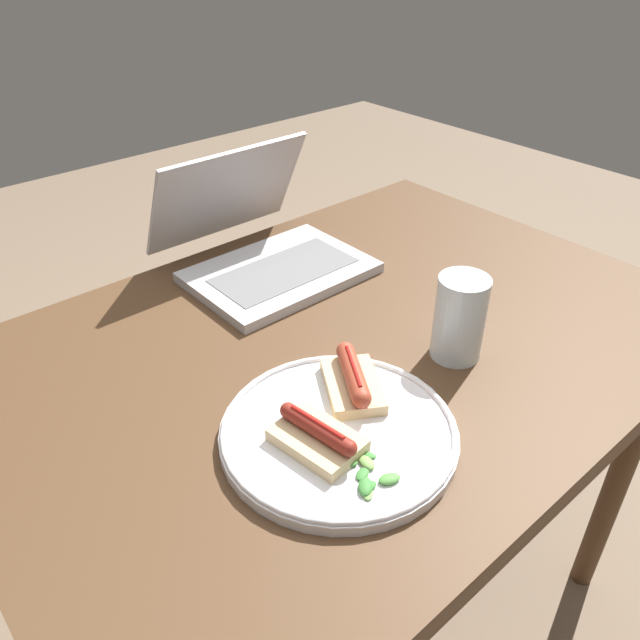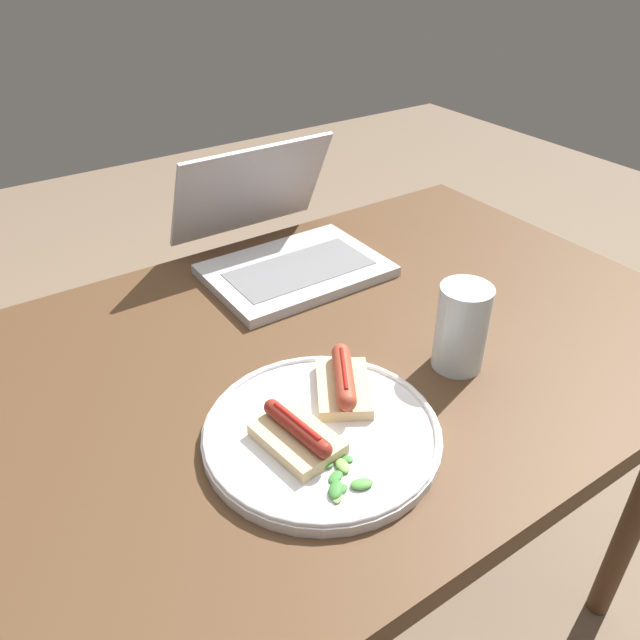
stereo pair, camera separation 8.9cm
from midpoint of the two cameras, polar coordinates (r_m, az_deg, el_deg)
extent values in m
plane|color=#75604C|center=(1.50, -0.11, -24.95)|extent=(6.00, 6.00, 0.00)
cube|color=#4C331E|center=(0.97, -0.15, -2.41)|extent=(1.10, 0.77, 0.04)
cylinder|color=#4C331E|center=(1.63, 5.41, -1.57)|extent=(0.05, 0.05, 0.70)
cylinder|color=#4C331E|center=(1.30, -26.86, -17.40)|extent=(0.05, 0.05, 0.70)
cylinder|color=#4C331E|center=(1.39, 24.19, -12.56)|extent=(0.05, 0.05, 0.70)
cube|color=#B7B7BC|center=(1.11, -5.96, 4.30)|extent=(0.31, 0.22, 0.02)
cube|color=slate|center=(1.10, -5.59, 4.48)|extent=(0.25, 0.12, 0.00)
cube|color=#B7B7BC|center=(1.19, -10.71, 11.28)|extent=(0.31, 0.10, 0.19)
cube|color=black|center=(1.18, -10.62, 11.31)|extent=(0.27, 0.08, 0.16)
cylinder|color=silver|center=(0.78, -1.57, -10.45)|extent=(0.30, 0.30, 0.01)
torus|color=silver|center=(0.78, -1.58, -9.96)|extent=(0.29, 0.29, 0.01)
cube|color=#D6B784|center=(0.83, -0.07, -6.17)|extent=(0.12, 0.13, 0.02)
cylinder|color=#9E3D28|center=(0.81, -0.07, -5.04)|extent=(0.07, 0.10, 0.03)
sphere|color=#9E3D28|center=(0.85, -0.63, -2.96)|extent=(0.03, 0.03, 0.03)
sphere|color=#9E3D28|center=(0.77, 0.55, -7.32)|extent=(0.03, 0.03, 0.03)
cylinder|color=red|center=(0.80, -0.07, -4.34)|extent=(0.05, 0.08, 0.01)
cube|color=#D6B784|center=(0.75, -3.67, -11.04)|extent=(0.08, 0.11, 0.02)
cylinder|color=maroon|center=(0.74, -3.72, -10.03)|extent=(0.03, 0.10, 0.02)
sphere|color=maroon|center=(0.72, -0.94, -11.80)|extent=(0.02, 0.02, 0.02)
sphere|color=maroon|center=(0.77, -6.29, -8.35)|extent=(0.02, 0.02, 0.02)
cylinder|color=red|center=(0.73, -3.75, -9.46)|extent=(0.02, 0.08, 0.01)
ellipsoid|color=#387A33|center=(0.74, 1.03, -12.41)|extent=(0.02, 0.02, 0.00)
ellipsoid|color=#4C8E3D|center=(0.74, -1.22, -12.89)|extent=(0.03, 0.04, 0.01)
ellipsoid|color=#4C8E3D|center=(0.72, 2.76, -14.46)|extent=(0.03, 0.02, 0.01)
ellipsoid|color=#709E4C|center=(0.73, 0.77, -13.05)|extent=(0.02, 0.03, 0.01)
ellipsoid|color=#709E4C|center=(0.70, 0.71, -15.77)|extent=(0.02, 0.02, 0.00)
ellipsoid|color=#387A33|center=(0.72, 0.32, -14.05)|extent=(0.02, 0.02, 0.00)
ellipsoid|color=#387A33|center=(0.71, 0.93, -15.13)|extent=(0.02, 0.01, 0.01)
ellipsoid|color=#387A33|center=(0.71, 0.50, -15.16)|extent=(0.03, 0.03, 0.01)
ellipsoid|color=#2D662D|center=(0.74, -0.94, -12.94)|extent=(0.01, 0.02, 0.01)
cylinder|color=silver|center=(0.89, 9.91, 0.09)|extent=(0.07, 0.07, 0.13)
camera|label=1|loc=(0.04, -92.86, -1.91)|focal=35.00mm
camera|label=2|loc=(0.04, 87.14, 1.91)|focal=35.00mm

